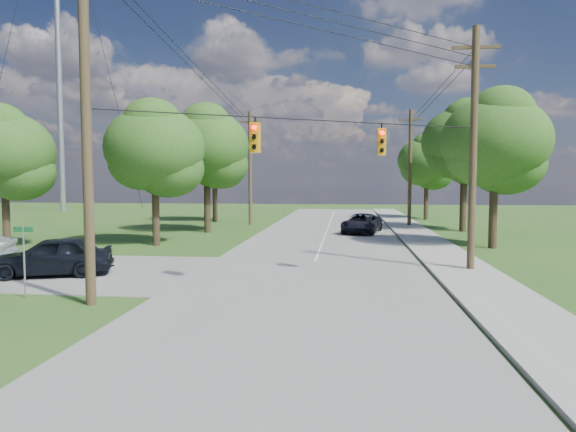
# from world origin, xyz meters

# --- Properties ---
(ground) EXTENTS (140.00, 140.00, 0.00)m
(ground) POSITION_xyz_m (0.00, 0.00, 0.00)
(ground) COLOR #2F551C
(ground) RESTS_ON ground
(main_road) EXTENTS (10.00, 100.00, 0.03)m
(main_road) POSITION_xyz_m (2.00, 5.00, 0.01)
(main_road) COLOR gray
(main_road) RESTS_ON ground
(sidewalk_east) EXTENTS (2.60, 100.00, 0.12)m
(sidewalk_east) POSITION_xyz_m (8.70, 5.00, 0.06)
(sidewalk_east) COLOR #ACA9A1
(sidewalk_east) RESTS_ON ground
(pole_sw) EXTENTS (2.00, 0.32, 12.00)m
(pole_sw) POSITION_xyz_m (-4.60, 0.40, 6.23)
(pole_sw) COLOR #4F3F29
(pole_sw) RESTS_ON ground
(pole_ne) EXTENTS (2.00, 0.32, 10.50)m
(pole_ne) POSITION_xyz_m (8.90, 8.00, 5.47)
(pole_ne) COLOR #4F3F29
(pole_ne) RESTS_ON ground
(pole_north_e) EXTENTS (2.00, 0.32, 10.00)m
(pole_north_e) POSITION_xyz_m (8.90, 30.00, 5.13)
(pole_north_e) COLOR #4F3F29
(pole_north_e) RESTS_ON ground
(pole_north_w) EXTENTS (2.00, 0.32, 10.00)m
(pole_north_w) POSITION_xyz_m (-5.00, 30.00, 5.13)
(pole_north_w) COLOR #4F3F29
(pole_north_w) RESTS_ON ground
(power_lines) EXTENTS (13.93, 29.62, 4.93)m
(power_lines) POSITION_xyz_m (1.50, 11.54, 9.15)
(power_lines) COLOR black
(power_lines) RESTS_ON ground
(traffic_signals) EXTENTS (4.91, 3.27, 1.05)m
(traffic_signals) POSITION_xyz_m (2.55, 4.43, 5.50)
(traffic_signals) COLOR #EDA20D
(traffic_signals) RESTS_ON ground
(radio_mast) EXTENTS (0.70, 0.70, 45.00)m
(radio_mast) POSITION_xyz_m (-32.00, 46.00, 22.50)
(radio_mast) COLOR #939598
(radio_mast) RESTS_ON ground
(tree_w_near) EXTENTS (6.00, 6.00, 8.40)m
(tree_w_near) POSITION_xyz_m (-8.00, 15.00, 5.92)
(tree_w_near) COLOR #463623
(tree_w_near) RESTS_ON ground
(tree_w_mid) EXTENTS (6.40, 6.40, 9.22)m
(tree_w_mid) POSITION_xyz_m (-7.00, 23.00, 6.58)
(tree_w_mid) COLOR #463623
(tree_w_mid) RESTS_ON ground
(tree_w_far) EXTENTS (6.00, 6.00, 8.73)m
(tree_w_far) POSITION_xyz_m (-9.00, 33.00, 6.25)
(tree_w_far) COLOR #463623
(tree_w_far) RESTS_ON ground
(tree_e_near) EXTENTS (6.20, 6.20, 8.81)m
(tree_e_near) POSITION_xyz_m (12.00, 16.00, 6.25)
(tree_e_near) COLOR #463623
(tree_e_near) RESTS_ON ground
(tree_e_mid) EXTENTS (6.60, 6.60, 9.64)m
(tree_e_mid) POSITION_xyz_m (12.50, 26.00, 6.91)
(tree_e_mid) COLOR #463623
(tree_e_mid) RESTS_ON ground
(tree_e_far) EXTENTS (5.80, 5.80, 8.32)m
(tree_e_far) POSITION_xyz_m (11.50, 38.00, 5.92)
(tree_e_far) COLOR #463623
(tree_e_far) RESTS_ON ground
(tree_cross_n) EXTENTS (5.60, 5.60, 7.91)m
(tree_cross_n) POSITION_xyz_m (-16.00, 12.50, 5.59)
(tree_cross_n) COLOR #463623
(tree_cross_n) RESTS_ON ground
(car_cross_dark) EXTENTS (5.15, 3.42, 1.63)m
(car_cross_dark) POSITION_xyz_m (-8.55, 4.78, 0.85)
(car_cross_dark) COLOR black
(car_cross_dark) RESTS_ON cross_road
(car_main_north) EXTENTS (3.47, 5.59, 1.44)m
(car_main_north) POSITION_xyz_m (4.66, 23.64, 0.75)
(car_main_north) COLOR black
(car_main_north) RESTS_ON main_road
(street_name_sign) EXTENTS (0.73, 0.06, 2.43)m
(street_name_sign) POSITION_xyz_m (-7.24, 1.00, 1.57)
(street_name_sign) COLOR #939598
(street_name_sign) RESTS_ON ground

